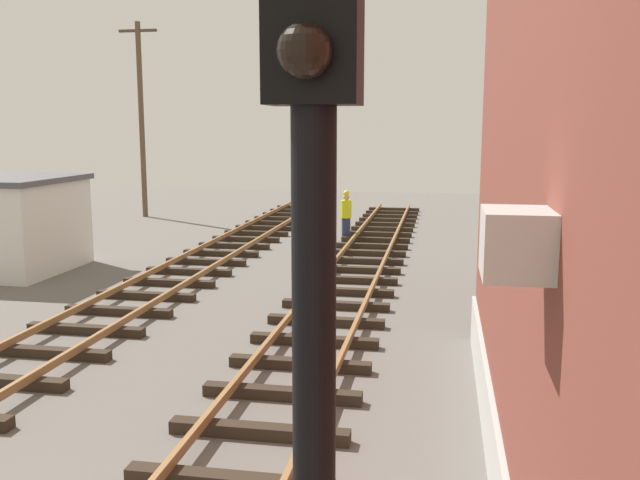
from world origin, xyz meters
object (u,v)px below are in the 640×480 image
at_px(signal_mast, 313,330).
at_px(track_worker_foreground, 346,216).
at_px(control_hut, 16,224).
at_px(utility_pole_far, 141,117).

xyz_separation_m(signal_mast, track_worker_foreground, (-2.98, 22.31, -2.43)).
distance_m(control_hut, utility_pole_far, 12.80).
distance_m(utility_pole_far, track_worker_foreground, 12.07).
relative_size(control_hut, track_worker_foreground, 2.03).
bearing_deg(control_hut, utility_pole_far, 97.41).
relative_size(signal_mast, utility_pole_far, 0.60).
height_order(control_hut, utility_pole_far, utility_pole_far).
bearing_deg(utility_pole_far, signal_mast, -64.25).
bearing_deg(signal_mast, track_worker_foreground, 97.62).
height_order(signal_mast, control_hut, signal_mast).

